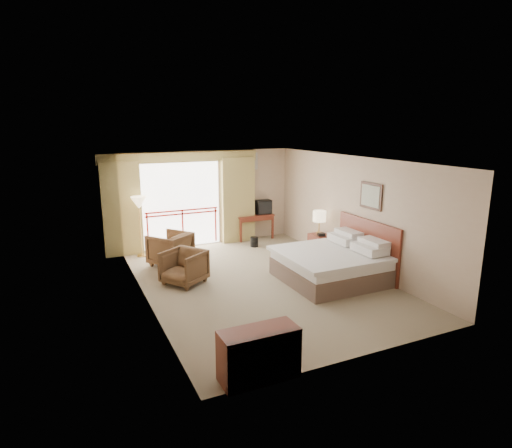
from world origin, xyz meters
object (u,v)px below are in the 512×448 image
armchair_far (171,264)px  tv (263,207)px  nightstand (319,246)px  armchair_near (185,283)px  floor_lamp (139,205)px  wastebasket (254,242)px  desk (253,219)px  side_table (167,261)px  dresser (259,354)px  bed (332,264)px  table_lamp (319,217)px

armchair_far → tv: bearing=166.4°
nightstand → armchair_near: size_ratio=0.74×
armchair_far → armchair_near: size_ratio=1.08×
floor_lamp → wastebasket: bearing=-8.4°
desk → side_table: bearing=-148.6°
dresser → side_table: bearing=96.2°
wastebasket → armchair_near: bearing=-142.8°
desk → armchair_far: size_ratio=1.28×
tv → dresser: tv is taller
bed → floor_lamp: size_ratio=1.33×
wastebasket → side_table: bearing=-155.8°
tv → desk: bearing=164.2°
floor_lamp → armchair_far: bearing=-62.9°
nightstand → armchair_far: nightstand is taller
nightstand → desk: size_ratio=0.54×
nightstand → armchair_near: bearing=-176.7°
floor_lamp → desk: bearing=6.9°
nightstand → tv: 2.57m
tv → side_table: tv is taller
armchair_near → floor_lamp: bearing=156.4°
armchair_far → floor_lamp: size_ratio=0.56×
dresser → table_lamp: bearing=53.4°
armchair_far → nightstand: bearing=127.3°
nightstand → armchair_far: 3.86m
tv → armchair_far: (-3.22, -1.38, -0.96)m
desk → armchair_far: 3.31m
bed → side_table: (-3.26, 1.91, -0.04)m
bed → floor_lamp: bearing=134.4°
desk → floor_lamp: 3.56m
table_lamp → armchair_far: size_ratio=0.67×
desk → armchair_near: (-2.96, -2.85, -0.59)m
armchair_far → floor_lamp: floor_lamp is taller
nightstand → floor_lamp: floor_lamp is taller
nightstand → tv: bearing=99.1°
bed → side_table: bearing=149.6°
wastebasket → armchair_near: size_ratio=0.34×
wastebasket → armchair_near: 3.28m
armchair_far → bed: bearing=102.5°
armchair_far → table_lamp: bearing=128.0°
floor_lamp → dresser: floor_lamp is taller
desk → wastebasket: (-0.36, -0.87, -0.44)m
wastebasket → dresser: (-2.65, -5.93, 0.22)m
side_table → wastebasket: bearing=24.2°
desk → floor_lamp: bearing=-175.7°
nightstand → armchair_far: size_ratio=0.69×
bed → desk: 4.05m
floor_lamp → nightstand: bearing=-26.2°
bed → wastebasket: bed is taller
bed → nightstand: 1.69m
desk → armchair_far: desk is taller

